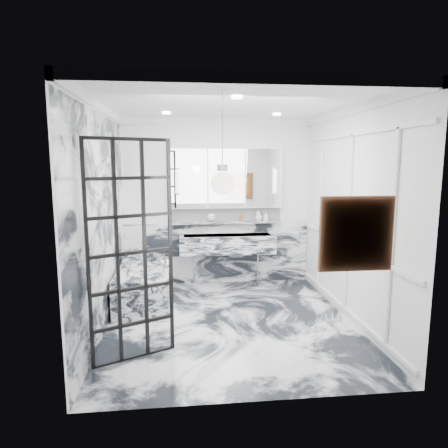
{
  "coord_description": "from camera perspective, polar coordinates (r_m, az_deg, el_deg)",
  "views": [
    {
      "loc": [
        -0.62,
        -4.99,
        2.1
      ],
      "look_at": [
        -0.02,
        0.5,
        1.23
      ],
      "focal_mm": 32.0,
      "sensor_mm": 36.0,
      "label": 1
    }
  ],
  "objects": [
    {
      "name": "face_pot",
      "position": [
        6.79,
        -1.85,
        0.98
      ],
      "size": [
        0.14,
        0.14,
        0.14
      ],
      "primitive_type": "sphere",
      "color": "white",
      "rests_on": "ledge"
    },
    {
      "name": "subway_tile",
      "position": [
        6.88,
        0.25,
        1.43
      ],
      "size": [
        1.9,
        0.03,
        0.23
      ],
      "primitive_type": "cube",
      "color": "white",
      "rests_on": "wall_back"
    },
    {
      "name": "flower_vase",
      "position": [
        5.51,
        -8.37,
        -6.89
      ],
      "size": [
        0.08,
        0.08,
        0.12
      ],
      "primitive_type": "cylinder",
      "color": "silver",
      "rests_on": "bathtub"
    },
    {
      "name": "soap_bottle_b",
      "position": [
        6.92,
        5.99,
        1.14
      ],
      "size": [
        0.09,
        0.09,
        0.16
      ],
      "primitive_type": "imported",
      "rotation": [
        0.0,
        0.0,
        -0.22
      ],
      "color": "#4C4C51",
      "rests_on": "ledge"
    },
    {
      "name": "amber_bottle",
      "position": [
        6.85,
        2.45,
        0.84
      ],
      "size": [
        0.04,
        0.04,
        0.1
      ],
      "primitive_type": "cylinder",
      "color": "#8C5919",
      "rests_on": "ledge"
    },
    {
      "name": "artwork",
      "position": [
        3.62,
        18.37,
        -1.33
      ],
      "size": [
        0.55,
        0.05,
        0.55
      ],
      "primitive_type": "cube",
      "color": "#C57414",
      "rests_on": "wall_front"
    },
    {
      "name": "wall_right",
      "position": [
        5.51,
        17.59,
        1.18
      ],
      "size": [
        0.0,
        3.6,
        3.6
      ],
      "primitive_type": "plane",
      "rotation": [
        1.57,
        0.0,
        -1.57
      ],
      "color": "white",
      "rests_on": "floor"
    },
    {
      "name": "ceiling",
      "position": [
        5.08,
        0.87,
        16.81
      ],
      "size": [
        3.6,
        3.6,
        0.0
      ],
      "primitive_type": "plane",
      "rotation": [
        3.14,
        0.0,
        0.0
      ],
      "color": "white",
      "rests_on": "wall_back"
    },
    {
      "name": "soap_bottle_c",
      "position": [
        6.9,
        4.98,
        1.08
      ],
      "size": [
        0.14,
        0.14,
        0.15
      ],
      "primitive_type": "imported",
      "rotation": [
        0.0,
        0.0,
        -0.23
      ],
      "color": "silver",
      "rests_on": "ledge"
    },
    {
      "name": "crittall_door",
      "position": [
        4.27,
        -13.12,
        -4.05
      ],
      "size": [
        0.82,
        0.4,
        2.32
      ],
      "primitive_type": null,
      "rotation": [
        0.0,
        0.0,
        0.43
      ],
      "color": "black",
      "rests_on": "floor"
    },
    {
      "name": "wall_back",
      "position": [
        6.86,
        -1.01,
        3.05
      ],
      "size": [
        3.6,
        0.0,
        3.6
      ],
      "primitive_type": "plane",
      "rotation": [
        1.57,
        0.0,
        0.0
      ],
      "color": "white",
      "rests_on": "floor"
    },
    {
      "name": "marble_clad_back",
      "position": [
        6.98,
        -0.97,
        -4.14
      ],
      "size": [
        3.18,
        0.05,
        1.05
      ],
      "primitive_type": "cube",
      "color": "silver",
      "rests_on": "floor"
    },
    {
      "name": "wall_front",
      "position": [
        3.33,
        4.63,
        -3.29
      ],
      "size": [
        3.6,
        0.0,
        3.6
      ],
      "primitive_type": "plane",
      "rotation": [
        -1.57,
        0.0,
        0.0
      ],
      "color": "white",
      "rests_on": "floor"
    },
    {
      "name": "sconce_left",
      "position": [
        6.63,
        -6.69,
        6.08
      ],
      "size": [
        0.07,
        0.07,
        0.4
      ],
      "primitive_type": "cylinder",
      "color": "white",
      "rests_on": "mirror_cabinet"
    },
    {
      "name": "marble_clad_left",
      "position": [
        5.14,
        -16.97,
        0.01
      ],
      "size": [
        0.02,
        3.56,
        2.68
      ],
      "primitive_type": "cube",
      "color": "silver",
      "rests_on": "floor"
    },
    {
      "name": "soap_bottle_a",
      "position": [
        6.89,
        4.89,
        1.32
      ],
      "size": [
        0.1,
        0.1,
        0.21
      ],
      "primitive_type": "imported",
      "rotation": [
        0.0,
        0.0,
        -0.23
      ],
      "color": "#8C5919",
      "rests_on": "ledge"
    },
    {
      "name": "floor",
      "position": [
        5.45,
        0.8,
        -13.75
      ],
      "size": [
        3.6,
        3.6,
        0.0
      ],
      "primitive_type": "plane",
      "color": "silver",
      "rests_on": "ground"
    },
    {
      "name": "panel_molding",
      "position": [
        5.52,
        17.35,
        0.15
      ],
      "size": [
        0.03,
        3.4,
        2.3
      ],
      "primitive_type": "cube",
      "color": "white",
      "rests_on": "floor"
    },
    {
      "name": "wall_left",
      "position": [
        5.14,
        -17.17,
        0.67
      ],
      "size": [
        0.0,
        3.6,
        3.6
      ],
      "primitive_type": "plane",
      "rotation": [
        1.57,
        0.0,
        1.57
      ],
      "color": "white",
      "rests_on": "floor"
    },
    {
      "name": "ledge",
      "position": [
        6.84,
        0.31,
        0.24
      ],
      "size": [
        1.9,
        0.14,
        0.04
      ],
      "primitive_type": "cube",
      "color": "silver",
      "rests_on": "wall_back"
    },
    {
      "name": "pendant_light",
      "position": [
        3.69,
        -0.22,
        5.87
      ],
      "size": [
        0.22,
        0.22,
        0.22
      ],
      "primitive_type": "sphere",
      "color": "white",
      "rests_on": "ceiling"
    },
    {
      "name": "mirror_cabinet",
      "position": [
        6.77,
        0.31,
        6.53
      ],
      "size": [
        1.9,
        0.16,
        1.0
      ],
      "primitive_type": "cube",
      "color": "white",
      "rests_on": "wall_back"
    },
    {
      "name": "bathtub",
      "position": [
        6.19,
        -11.21,
        -8.42
      ],
      "size": [
        0.75,
        1.65,
        0.55
      ],
      "primitive_type": "cube",
      "color": "silver",
      "rests_on": "floor"
    },
    {
      "name": "sconce_right",
      "position": [
        6.82,
        7.3,
        6.14
      ],
      "size": [
        0.07,
        0.07,
        0.4
      ],
      "primitive_type": "cylinder",
      "color": "white",
      "rests_on": "mirror_cabinet"
    },
    {
      "name": "trough_sink",
      "position": [
        6.74,
        0.47,
        -2.83
      ],
      "size": [
        1.6,
        0.45,
        0.3
      ],
      "primitive_type": "cube",
      "color": "silver",
      "rests_on": "wall_back"
    }
  ]
}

